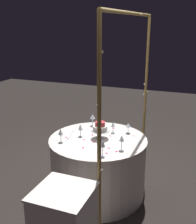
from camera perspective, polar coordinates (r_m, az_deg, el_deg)
name	(u,v)px	position (r m, az deg, el deg)	size (l,w,h in m)	color
ground_plane	(98,193)	(3.77, 0.00, -16.09)	(12.00, 12.00, 0.00)	black
decorative_arch	(129,88)	(3.10, 6.36, 4.90)	(1.88, 0.06, 2.21)	olive
main_table	(98,166)	(3.57, 0.00, -11.03)	(1.19, 1.19, 0.76)	silver
tiered_cake	(100,128)	(3.37, 0.42, -3.22)	(0.22, 0.22, 0.21)	silver
wine_glass_0	(103,144)	(2.93, 0.98, -6.62)	(0.06, 0.06, 0.18)	silver
wine_glass_1	(113,125)	(3.55, 3.09, -2.64)	(0.06, 0.06, 0.15)	silver
wine_glass_2	(128,126)	(3.56, 6.17, -2.77)	(0.07, 0.07, 0.13)	silver
wine_glass_3	(122,139)	(3.08, 4.82, -5.52)	(0.06, 0.06, 0.17)	silver
wine_glass_4	(61,132)	(3.30, -7.60, -4.13)	(0.06, 0.06, 0.17)	silver
wine_glass_5	(93,117)	(3.79, -1.11, -0.96)	(0.07, 0.07, 0.17)	silver
wine_glass_6	(80,128)	(3.44, -3.61, -3.21)	(0.06, 0.06, 0.16)	silver
cake_knife	(70,135)	(3.52, -5.63, -4.66)	(0.29, 0.08, 0.01)	silver
rose_petal_0	(110,136)	(3.49, 2.55, -4.87)	(0.03, 0.02, 0.00)	#C61951
rose_petal_1	(92,135)	(3.51, -1.15, -4.69)	(0.04, 0.03, 0.00)	#C61951
rose_petal_2	(97,133)	(3.58, -0.19, -4.23)	(0.03, 0.02, 0.00)	#C61951
rose_petal_3	(83,148)	(3.17, -3.07, -7.28)	(0.03, 0.02, 0.00)	#C61951
rose_petal_4	(117,151)	(3.08, 3.81, -8.02)	(0.03, 0.02, 0.00)	#C61951
rose_petal_5	(113,128)	(3.74, 3.17, -3.29)	(0.04, 0.03, 0.00)	#C61951
rose_petal_6	(93,142)	(3.31, -0.94, -6.10)	(0.04, 0.02, 0.00)	#C61951
rose_petal_7	(84,140)	(3.38, -2.82, -5.65)	(0.03, 0.02, 0.00)	#C61951
rose_petal_8	(133,136)	(3.51, 7.23, -4.84)	(0.03, 0.02, 0.00)	#C61951
rose_petal_9	(66,137)	(3.46, -6.47, -5.13)	(0.03, 0.02, 0.00)	#C61951
rose_petal_10	(109,148)	(3.16, 2.20, -7.34)	(0.03, 0.02, 0.00)	#C61951
rose_petal_11	(107,153)	(3.04, 1.76, -8.37)	(0.03, 0.02, 0.00)	#C61951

